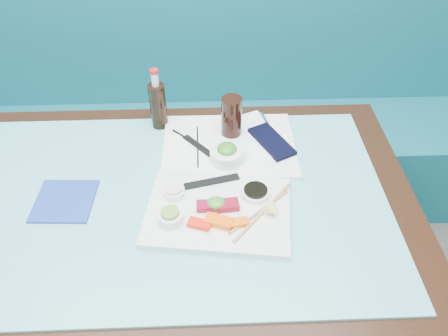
{
  "coord_description": "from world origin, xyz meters",
  "views": [
    {
      "loc": [
        0.12,
        0.6,
        1.66
      ],
      "look_at": [
        0.15,
        1.53,
        0.8
      ],
      "focal_mm": 35.0,
      "sensor_mm": 36.0,
      "label": 1
    }
  ],
  "objects_px": {
    "booth_bench": "(186,126)",
    "cola_bottle_body": "(158,106)",
    "dining_table": "(173,220)",
    "blue_napkin": "(65,201)",
    "serving_tray": "(229,146)",
    "seaweed_bowl": "(227,155)",
    "cola_glass": "(231,117)",
    "sashimi_plate": "(218,212)"
  },
  "relations": [
    {
      "from": "dining_table",
      "to": "cola_glass",
      "type": "xyz_separation_m",
      "value": [
        0.19,
        0.27,
        0.17
      ]
    },
    {
      "from": "cola_glass",
      "to": "blue_napkin",
      "type": "height_order",
      "value": "cola_glass"
    },
    {
      "from": "booth_bench",
      "to": "dining_table",
      "type": "xyz_separation_m",
      "value": [
        0.0,
        -0.84,
        0.29
      ]
    },
    {
      "from": "seaweed_bowl",
      "to": "blue_napkin",
      "type": "distance_m",
      "value": 0.48
    },
    {
      "from": "sashimi_plate",
      "to": "blue_napkin",
      "type": "height_order",
      "value": "sashimi_plate"
    },
    {
      "from": "sashimi_plate",
      "to": "seaweed_bowl",
      "type": "xyz_separation_m",
      "value": [
        0.03,
        0.2,
        0.03
      ]
    },
    {
      "from": "sashimi_plate",
      "to": "serving_tray",
      "type": "distance_m",
      "value": 0.28
    },
    {
      "from": "serving_tray",
      "to": "blue_napkin",
      "type": "xyz_separation_m",
      "value": [
        -0.47,
        -0.21,
        -0.0
      ]
    },
    {
      "from": "cola_glass",
      "to": "seaweed_bowl",
      "type": "bearing_deg",
      "value": -98.75
    },
    {
      "from": "cola_glass",
      "to": "booth_bench",
      "type": "bearing_deg",
      "value": 108.02
    },
    {
      "from": "booth_bench",
      "to": "sashimi_plate",
      "type": "distance_m",
      "value": 0.99
    },
    {
      "from": "booth_bench",
      "to": "serving_tray",
      "type": "xyz_separation_m",
      "value": [
        0.18,
        -0.63,
        0.39
      ]
    },
    {
      "from": "serving_tray",
      "to": "booth_bench",
      "type": "bearing_deg",
      "value": 106.08
    },
    {
      "from": "seaweed_bowl",
      "to": "blue_napkin",
      "type": "height_order",
      "value": "seaweed_bowl"
    },
    {
      "from": "serving_tray",
      "to": "cola_glass",
      "type": "bearing_deg",
      "value": 80.09
    },
    {
      "from": "sashimi_plate",
      "to": "blue_napkin",
      "type": "bearing_deg",
      "value": 179.2
    },
    {
      "from": "booth_bench",
      "to": "cola_glass",
      "type": "bearing_deg",
      "value": -71.98
    },
    {
      "from": "booth_bench",
      "to": "serving_tray",
      "type": "relative_size",
      "value": 7.22
    },
    {
      "from": "dining_table",
      "to": "cola_bottle_body",
      "type": "xyz_separation_m",
      "value": [
        -0.05,
        0.34,
        0.17
      ]
    },
    {
      "from": "sashimi_plate",
      "to": "serving_tray",
      "type": "xyz_separation_m",
      "value": [
        0.04,
        0.28,
        -0.0
      ]
    },
    {
      "from": "serving_tray",
      "to": "blue_napkin",
      "type": "bearing_deg",
      "value": -155.11
    },
    {
      "from": "booth_bench",
      "to": "cola_bottle_body",
      "type": "distance_m",
      "value": 0.68
    },
    {
      "from": "booth_bench",
      "to": "seaweed_bowl",
      "type": "distance_m",
      "value": 0.83
    },
    {
      "from": "dining_table",
      "to": "seaweed_bowl",
      "type": "relative_size",
      "value": 13.53
    },
    {
      "from": "seaweed_bowl",
      "to": "cola_glass",
      "type": "height_order",
      "value": "cola_glass"
    },
    {
      "from": "sashimi_plate",
      "to": "seaweed_bowl",
      "type": "height_order",
      "value": "seaweed_bowl"
    },
    {
      "from": "booth_bench",
      "to": "blue_napkin",
      "type": "bearing_deg",
      "value": -109.35
    },
    {
      "from": "seaweed_bowl",
      "to": "cola_glass",
      "type": "relative_size",
      "value": 0.77
    },
    {
      "from": "seaweed_bowl",
      "to": "cola_glass",
      "type": "distance_m",
      "value": 0.14
    },
    {
      "from": "seaweed_bowl",
      "to": "cola_bottle_body",
      "type": "xyz_separation_m",
      "value": [
        -0.22,
        0.2,
        0.04
      ]
    },
    {
      "from": "cola_glass",
      "to": "blue_napkin",
      "type": "bearing_deg",
      "value": -150.73
    },
    {
      "from": "dining_table",
      "to": "blue_napkin",
      "type": "bearing_deg",
      "value": -179.96
    },
    {
      "from": "cola_bottle_body",
      "to": "blue_napkin",
      "type": "height_order",
      "value": "cola_bottle_body"
    },
    {
      "from": "dining_table",
      "to": "serving_tray",
      "type": "relative_size",
      "value": 3.37
    },
    {
      "from": "dining_table",
      "to": "serving_tray",
      "type": "height_order",
      "value": "serving_tray"
    },
    {
      "from": "serving_tray",
      "to": "dining_table",
      "type": "bearing_deg",
      "value": -128.95
    },
    {
      "from": "seaweed_bowl",
      "to": "serving_tray",
      "type": "bearing_deg",
      "value": 82.41
    },
    {
      "from": "booth_bench",
      "to": "blue_napkin",
      "type": "height_order",
      "value": "booth_bench"
    },
    {
      "from": "serving_tray",
      "to": "blue_napkin",
      "type": "relative_size",
      "value": 2.58
    },
    {
      "from": "serving_tray",
      "to": "seaweed_bowl",
      "type": "height_order",
      "value": "seaweed_bowl"
    },
    {
      "from": "sashimi_plate",
      "to": "cola_bottle_body",
      "type": "distance_m",
      "value": 0.45
    },
    {
      "from": "serving_tray",
      "to": "seaweed_bowl",
      "type": "xyz_separation_m",
      "value": [
        -0.01,
        -0.07,
        0.03
      ]
    }
  ]
}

